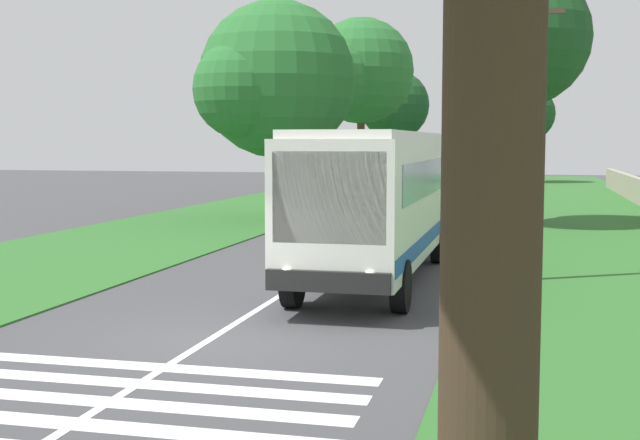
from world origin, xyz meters
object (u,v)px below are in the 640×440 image
object	(u,v)px
trailing_car_1	(402,191)
roadside_tree_right_0	(515,42)
coach_bus	(378,196)
utility_pole	(533,130)
roadside_tree_left_2	(274,83)
trailing_car_0	(369,201)
roadside_tree_left_1	(358,74)
trailing_car_2	(473,185)
trailing_minibus_0	(436,167)
roadside_tree_right_2	(525,116)
roadside_tree_left_0	(393,107)

from	to	relation	value
trailing_car_1	roadside_tree_right_0	xyz separation A→B (m)	(-12.94, -6.43, 6.89)
coach_bus	roadside_tree_right_0	world-z (taller)	roadside_tree_right_0
coach_bus	utility_pole	distance (m)	4.16
roadside_tree_left_2	utility_pole	bearing A→B (deg)	-142.63
trailing_car_0	roadside_tree_left_1	size ratio (longest dim) A/B	0.38
roadside_tree_right_0	trailing_car_2	bearing A→B (deg)	7.85
trailing_minibus_0	utility_pole	size ratio (longest dim) A/B	0.83
trailing_car_1	trailing_car_2	bearing A→B (deg)	-26.40
trailing_car_0	trailing_minibus_0	bearing A→B (deg)	-0.79
trailing_car_0	roadside_tree_right_0	size ratio (longest dim) A/B	0.41
roadside_tree_right_0	roadside_tree_right_2	size ratio (longest dim) A/B	1.29
trailing_car_0	trailing_car_2	bearing A→B (deg)	-14.13
coach_bus	roadside_tree_left_0	xyz separation A→B (m)	(55.32, 8.18, 4.48)
coach_bus	roadside_tree_left_1	distance (m)	34.55
trailing_minibus_0	trailing_car_1	bearing A→B (deg)	179.97
trailing_car_0	roadside_tree_right_0	distance (m)	10.62
trailing_minibus_0	roadside_tree_left_1	bearing A→B (deg)	164.09
roadside_tree_left_0	roadside_tree_right_0	xyz separation A→B (m)	(-40.36, -11.23, 0.94)
trailing_car_2	roadside_tree_right_2	bearing A→B (deg)	-9.82
trailing_car_0	roadside_tree_left_2	xyz separation A→B (m)	(-4.11, 3.55, 5.40)
trailing_minibus_0	roadside_tree_right_2	distance (m)	10.74
trailing_minibus_0	coach_bus	bearing A→B (deg)	-175.85
trailing_car_1	roadside_tree_right_2	bearing A→B (deg)	-14.85
trailing_car_1	roadside_tree_left_0	xyz separation A→B (m)	(27.42, 4.79, 5.96)
coach_bus	roadside_tree_left_2	xyz separation A→B (m)	(15.23, 7.30, 3.92)
trailing_car_2	trailing_car_1	bearing A→B (deg)	153.60
roadside_tree_left_1	roadside_tree_left_2	world-z (taller)	roadside_tree_left_1
trailing_car_2	utility_pole	distance (m)	34.76
roadside_tree_right_0	roadside_tree_right_2	distance (m)	38.72
trailing_car_1	utility_pole	world-z (taller)	utility_pole
trailing_car_1	roadside_tree_right_0	size ratio (longest dim) A/B	0.41
roadside_tree_left_0	roadside_tree_left_1	world-z (taller)	roadside_tree_left_1
coach_bus	trailing_minibus_0	xyz separation A→B (m)	(46.48, 3.37, -0.60)
trailing_car_2	roadside_tree_left_0	bearing A→B (deg)	22.77
coach_bus	trailing_minibus_0	world-z (taller)	coach_bus
trailing_car_1	roadside_tree_left_1	bearing A→B (deg)	34.59
roadside_tree_left_2	roadside_tree_right_0	bearing A→B (deg)	-91.45
utility_pole	roadside_tree_left_1	bearing A→B (deg)	18.46
coach_bus	trailing_car_0	bearing A→B (deg)	10.98
roadside_tree_left_1	roadside_tree_left_2	xyz separation A→B (m)	(-18.10, 0.17, -1.78)
trailing_minibus_0	utility_pole	distance (m)	46.30
coach_bus	trailing_car_1	size ratio (longest dim) A/B	2.60
trailing_car_1	utility_pole	size ratio (longest dim) A/B	0.59
trailing_car_1	roadside_tree_left_2	distance (m)	14.32
roadside_tree_left_1	roadside_tree_right_0	xyz separation A→B (m)	(-18.36, -10.17, -0.29)
trailing_car_0	utility_pole	distance (m)	20.25
roadside_tree_right_0	roadside_tree_left_1	bearing A→B (deg)	28.98
coach_bus	trailing_car_2	distance (m)	35.26
trailing_car_0	coach_bus	bearing A→B (deg)	-169.02
roadside_tree_left_2	coach_bus	bearing A→B (deg)	-154.40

